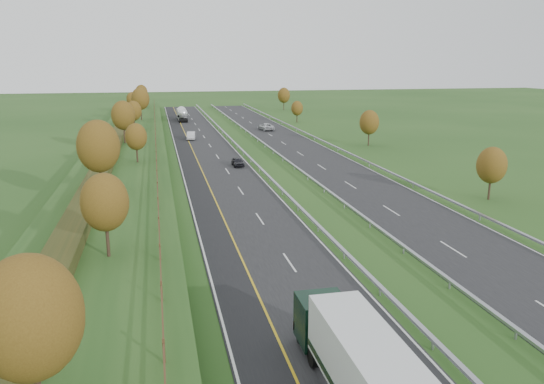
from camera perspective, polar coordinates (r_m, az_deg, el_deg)
The scene contains 18 objects.
ground at distance 84.35m, azimuth -1.00°, elevation 3.50°, with size 400.00×400.00×0.00m, color #24491A.
near_carriageway at distance 88.07m, azimuth -6.77°, elevation 3.86°, with size 10.50×200.00×0.04m, color black.
far_carriageway at distance 91.12m, azimuth 3.64°, elevation 4.27°, with size 10.50×200.00×0.04m, color black.
hard_shoulder at distance 87.79m, azimuth -9.21°, elevation 3.75°, with size 3.00×200.00×0.04m, color black.
lane_markings at distance 88.78m, azimuth -2.64°, elevation 4.04°, with size 26.75×200.00×0.01m.
embankment_left at distance 87.64m, azimuth -15.29°, elevation 4.07°, with size 12.00×200.00×2.00m, color #24491A.
hedge_left at distance 87.53m, azimuth -16.66°, elevation 4.99°, with size 2.20×180.00×1.10m, color #2B3314.
fence_left at distance 86.84m, azimuth -12.40°, elevation 5.30°, with size 0.12×189.06×1.20m.
median_barrier_near at distance 88.69m, azimuth -3.10°, elevation 4.40°, with size 0.32×200.00×0.71m.
median_barrier_far at distance 89.64m, azimuth 0.13°, elevation 4.52°, with size 0.32×200.00×0.71m.
outer_barrier_far at distance 92.78m, azimuth 7.10°, elevation 4.73°, with size 0.32×200.00×0.71m.
trees_left at distance 83.56m, azimuth -15.38°, elevation 7.33°, with size 6.64×164.30×7.66m.
trees_far at distance 122.18m, azimuth 5.94°, elevation 8.66°, with size 8.45×118.60×7.12m.
road_tanker at distance 142.73m, azimuth -9.65°, elevation 8.33°, with size 2.40×11.22×3.46m.
car_dark_near at distance 78.97m, azimuth -3.71°, elevation 3.27°, with size 1.53×3.79×1.29m, color black.
car_silver_mid at distance 107.39m, azimuth -8.71°, elevation 6.02°, with size 1.60×4.60×1.52m, color silver.
car_small_far at distance 161.17m, azimuth -9.66°, elevation 8.54°, with size 1.98×4.88×1.42m, color #121F39.
car_oncoming at distance 120.80m, azimuth -0.64°, elevation 7.04°, with size 2.59×5.61×1.56m, color silver.
Camera 1 is at (-8.33, -26.35, 15.18)m, focal length 35.00 mm.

